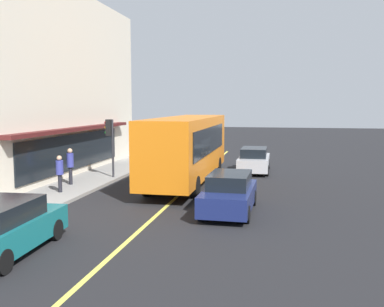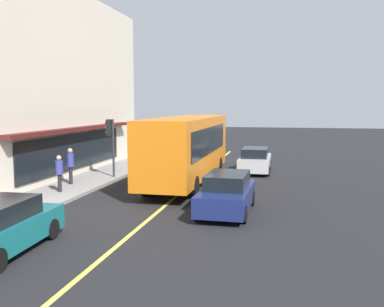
% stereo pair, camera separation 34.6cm
% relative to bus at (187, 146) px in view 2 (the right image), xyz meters
% --- Properties ---
extents(ground, '(120.00, 120.00, 0.00)m').
position_rel_bus_xyz_m(ground, '(-1.68, -0.25, -1.99)').
color(ground, black).
extents(sidewalk, '(80.00, 2.78, 0.15)m').
position_rel_bus_xyz_m(sidewalk, '(-1.68, 5.30, -1.91)').
color(sidewalk, gray).
rests_on(sidewalk, ground).
extents(lane_centre_stripe, '(36.00, 0.16, 0.01)m').
position_rel_bus_xyz_m(lane_centre_stripe, '(-1.68, -0.25, -1.98)').
color(lane_centre_stripe, '#D8D14C').
rests_on(lane_centre_stripe, ground).
extents(bus, '(11.15, 2.66, 3.50)m').
position_rel_bus_xyz_m(bus, '(0.00, 0.00, 0.00)').
color(bus, orange).
rests_on(bus, ground).
extents(traffic_light, '(0.30, 0.52, 3.20)m').
position_rel_bus_xyz_m(traffic_light, '(0.29, 4.43, 0.55)').
color(traffic_light, '#2D2D33').
rests_on(traffic_light, sidewalk).
extents(car_navy, '(4.34, 1.94, 1.52)m').
position_rel_bus_xyz_m(car_navy, '(-5.87, -2.89, -1.24)').
color(car_navy, navy).
rests_on(car_navy, ground).
extents(car_silver, '(4.30, 1.86, 1.52)m').
position_rel_bus_xyz_m(car_silver, '(4.58, -3.25, -1.24)').
color(car_silver, '#B7BABF').
rests_on(car_silver, ground).
extents(pedestrian_waiting, '(0.34, 0.34, 1.70)m').
position_rel_bus_xyz_m(pedestrian_waiting, '(-4.20, 5.11, -0.82)').
color(pedestrian_waiting, black).
rests_on(pedestrian_waiting, sidewalk).
extents(pedestrian_mid_block, '(0.34, 0.34, 1.83)m').
position_rel_bus_xyz_m(pedestrian_mid_block, '(-2.29, 5.54, -0.73)').
color(pedestrian_mid_block, black).
rests_on(pedestrian_mid_block, sidewalk).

